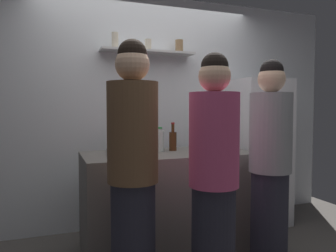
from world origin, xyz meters
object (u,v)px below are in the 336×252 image
(person_grey_hoodie, at_px, (270,166))
(person_pink_top, at_px, (214,180))
(wine_bottle_amber_glass, at_px, (173,140))
(wine_bottle_dark_glass, at_px, (200,144))
(water_bottle_plastic, at_px, (159,140))
(person_brown_jacket, at_px, (133,174))
(refrigerator, at_px, (256,151))
(utensil_holder, at_px, (125,145))
(baking_pan, at_px, (128,152))
(wine_bottle_green_glass, at_px, (197,139))

(person_grey_hoodie, bearing_deg, person_pink_top, 45.60)
(person_pink_top, bearing_deg, person_grey_hoodie, 1.78)
(wine_bottle_amber_glass, height_order, wine_bottle_dark_glass, wine_bottle_dark_glass)
(wine_bottle_amber_glass, distance_m, person_grey_hoodie, 0.97)
(water_bottle_plastic, relative_size, person_brown_jacket, 0.13)
(person_grey_hoodie, bearing_deg, refrigerator, -94.95)
(water_bottle_plastic, bearing_deg, utensil_holder, 154.13)
(utensil_holder, bearing_deg, wine_bottle_amber_glass, -17.28)
(baking_pan, height_order, wine_bottle_green_glass, wine_bottle_green_glass)
(person_grey_hoodie, bearing_deg, person_brown_jacket, 29.48)
(water_bottle_plastic, bearing_deg, person_grey_hoodie, -47.99)
(person_brown_jacket, xyz_separation_m, person_grey_hoodie, (1.17, 0.10, -0.04))
(wine_bottle_amber_glass, bearing_deg, wine_bottle_green_glass, -37.61)
(person_pink_top, height_order, person_grey_hoodie, person_grey_hoodie)
(wine_bottle_dark_glass, bearing_deg, refrigerator, 32.66)
(person_brown_jacket, bearing_deg, person_pink_top, -54.88)
(baking_pan, bearing_deg, person_brown_jacket, -100.22)
(wine_bottle_amber_glass, height_order, person_pink_top, person_pink_top)
(refrigerator, height_order, wine_bottle_green_glass, refrigerator)
(wine_bottle_amber_glass, distance_m, person_brown_jacket, 1.08)
(wine_bottle_dark_glass, relative_size, water_bottle_plastic, 1.20)
(refrigerator, xyz_separation_m, water_bottle_plastic, (-1.29, -0.25, 0.19))
(wine_bottle_green_glass, bearing_deg, person_grey_hoodie, -60.42)
(person_pink_top, bearing_deg, utensil_holder, 87.72)
(refrigerator, relative_size, wine_bottle_green_glass, 5.44)
(refrigerator, bearing_deg, person_grey_hoodie, -119.66)
(utensil_holder, height_order, wine_bottle_dark_glass, wine_bottle_dark_glass)
(baking_pan, xyz_separation_m, wine_bottle_green_glass, (0.68, 0.00, 0.09))
(water_bottle_plastic, bearing_deg, person_pink_top, -87.08)
(utensil_holder, height_order, water_bottle_plastic, water_bottle_plastic)
(wine_bottle_amber_glass, relative_size, person_brown_jacket, 0.15)
(utensil_holder, height_order, person_pink_top, person_pink_top)
(water_bottle_plastic, bearing_deg, wine_bottle_dark_glass, -60.90)
(wine_bottle_amber_glass, bearing_deg, person_pink_top, -95.13)
(baking_pan, xyz_separation_m, person_pink_top, (0.39, -0.88, -0.09))
(wine_bottle_dark_glass, bearing_deg, wine_bottle_green_glass, 69.16)
(water_bottle_plastic, bearing_deg, refrigerator, 11.18)
(refrigerator, distance_m, wine_bottle_amber_glass, 1.18)
(wine_bottle_amber_glass, xyz_separation_m, person_brown_jacket, (-0.62, -0.88, -0.12))
(person_pink_top, bearing_deg, baking_pan, 95.11)
(wine_bottle_dark_glass, xyz_separation_m, person_brown_jacket, (-0.71, -0.45, -0.13))
(wine_bottle_dark_glass, bearing_deg, water_bottle_plastic, 119.10)
(wine_bottle_green_glass, height_order, person_grey_hoodie, person_grey_hoodie)
(wine_bottle_green_glass, relative_size, person_pink_top, 0.18)
(water_bottle_plastic, xyz_separation_m, person_grey_hoodie, (0.70, -0.78, -0.16))
(refrigerator, distance_m, water_bottle_plastic, 1.32)
(wine_bottle_dark_glass, relative_size, person_brown_jacket, 0.16)
(baking_pan, height_order, water_bottle_plastic, water_bottle_plastic)
(person_pink_top, bearing_deg, wine_bottle_dark_glass, 54.11)
(water_bottle_plastic, height_order, person_brown_jacket, person_brown_jacket)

